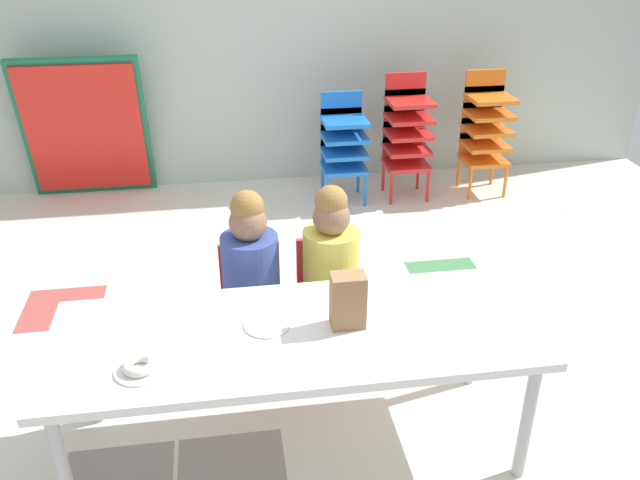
% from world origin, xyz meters
% --- Properties ---
extents(ground_plane, '(6.25, 4.49, 0.02)m').
position_xyz_m(ground_plane, '(-0.01, 0.00, -0.01)').
color(ground_plane, silver).
extents(back_wall, '(6.25, 0.10, 2.55)m').
position_xyz_m(back_wall, '(0.00, 2.25, 1.28)').
color(back_wall, '#B2C1B7').
rests_on(back_wall, ground_plane).
extents(craft_table, '(1.86, 0.69, 0.58)m').
position_xyz_m(craft_table, '(-0.17, -0.79, 0.54)').
color(craft_table, white).
rests_on(craft_table, ground_plane).
extents(seated_child_near_camera, '(0.34, 0.34, 0.92)m').
position_xyz_m(seated_child_near_camera, '(-0.31, -0.21, 0.55)').
color(seated_child_near_camera, red).
rests_on(seated_child_near_camera, ground_plane).
extents(seated_child_middle_seat, '(0.32, 0.31, 0.92)m').
position_xyz_m(seated_child_middle_seat, '(0.06, -0.21, 0.55)').
color(seated_child_middle_seat, red).
rests_on(seated_child_middle_seat, ground_plane).
extents(kid_chair_blue_stack, '(0.32, 0.30, 0.80)m').
position_xyz_m(kid_chair_blue_stack, '(0.48, 1.73, 0.46)').
color(kid_chair_blue_stack, blue).
rests_on(kid_chair_blue_stack, ground_plane).
extents(kid_chair_red_stack, '(0.32, 0.30, 0.92)m').
position_xyz_m(kid_chair_red_stack, '(0.96, 1.73, 0.52)').
color(kid_chair_red_stack, red).
rests_on(kid_chair_red_stack, ground_plane).
extents(kid_chair_orange_stack, '(0.32, 0.30, 0.92)m').
position_xyz_m(kid_chair_orange_stack, '(1.58, 1.73, 0.52)').
color(kid_chair_orange_stack, orange).
rests_on(kid_chair_orange_stack, ground_plane).
extents(folded_activity_table, '(0.90, 0.29, 1.09)m').
position_xyz_m(folded_activity_table, '(-1.39, 2.05, 0.54)').
color(folded_activity_table, '#19724C').
rests_on(folded_activity_table, ground_plane).
extents(paper_bag_brown, '(0.13, 0.09, 0.22)m').
position_xyz_m(paper_bag_brown, '(0.03, -0.78, 0.69)').
color(paper_bag_brown, '#9E754C').
rests_on(paper_bag_brown, craft_table).
extents(paper_plate_near_edge, '(0.18, 0.18, 0.01)m').
position_xyz_m(paper_plate_near_edge, '(-0.73, -0.94, 0.59)').
color(paper_plate_near_edge, white).
rests_on(paper_plate_near_edge, craft_table).
extents(paper_plate_center_table, '(0.18, 0.18, 0.01)m').
position_xyz_m(paper_plate_center_table, '(-0.27, -0.74, 0.59)').
color(paper_plate_center_table, white).
rests_on(paper_plate_center_table, craft_table).
extents(donut_powdered_on_plate, '(0.12, 0.12, 0.03)m').
position_xyz_m(donut_powdered_on_plate, '(-0.73, -0.94, 0.61)').
color(donut_powdered_on_plate, white).
rests_on(donut_powdered_on_plate, craft_table).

